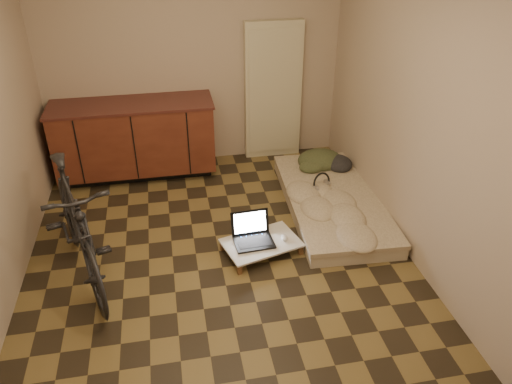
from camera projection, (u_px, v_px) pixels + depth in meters
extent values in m
cube|color=brown|center=(219.00, 251.00, 4.76)|extent=(3.50, 4.00, 0.00)
cube|color=#BCA690|center=(193.00, 58.00, 5.78)|extent=(3.50, 0.00, 2.60)
cube|color=#BCA690|center=(261.00, 286.00, 2.41)|extent=(3.50, 0.00, 2.60)
cube|color=#BCA690|center=(411.00, 110.00, 4.38)|extent=(0.00, 4.00, 2.60)
cube|color=black|center=(140.00, 169.00, 6.08)|extent=(1.70, 0.48, 0.10)
cube|color=#502116|center=(135.00, 137.00, 5.82)|extent=(1.80, 0.60, 0.78)
cube|color=#4C211B|center=(131.00, 105.00, 5.61)|extent=(1.84, 0.62, 0.03)
cube|color=beige|center=(273.00, 92.00, 6.12)|extent=(0.70, 0.10, 1.70)
imported|color=black|center=(76.00, 220.00, 4.18)|extent=(1.04, 1.86, 1.16)
cube|color=#BEB198|center=(332.00, 203.00, 5.38)|extent=(1.03, 2.00, 0.12)
cube|color=beige|center=(332.00, 196.00, 5.34)|extent=(1.05, 2.02, 0.05)
cube|color=brown|center=(239.00, 269.00, 4.45)|extent=(0.05, 0.05, 0.10)
cube|color=brown|center=(222.00, 246.00, 4.75)|extent=(0.05, 0.05, 0.10)
cube|color=brown|center=(301.00, 250.00, 4.70)|extent=(0.05, 0.05, 0.10)
cube|color=brown|center=(281.00, 229.00, 5.00)|extent=(0.05, 0.05, 0.10)
cube|color=silver|center=(261.00, 243.00, 4.70)|extent=(0.79, 0.62, 0.02)
cube|color=black|center=(254.00, 242.00, 4.67)|extent=(0.38, 0.28, 0.02)
cube|color=black|center=(250.00, 222.00, 4.74)|extent=(0.37, 0.09, 0.23)
cube|color=white|center=(250.00, 222.00, 4.74)|extent=(0.31, 0.07, 0.19)
ellipsoid|color=silver|center=(284.00, 238.00, 4.72)|extent=(0.07, 0.11, 0.04)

